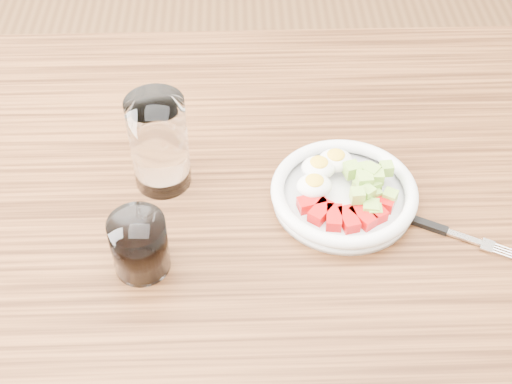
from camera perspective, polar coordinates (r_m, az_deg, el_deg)
dining_table at (r=1.07m, az=0.55°, el=-5.23°), size 1.50×0.90×0.77m
bowl at (r=1.00m, az=7.01°, el=0.04°), size 0.21×0.21×0.05m
fork at (r=1.00m, az=14.06°, el=-2.74°), size 0.17×0.10×0.01m
water_glass at (r=0.99m, az=-7.77°, el=3.90°), size 0.08×0.08×0.14m
coffee_glass at (r=0.91m, az=-9.30°, el=-4.22°), size 0.07×0.07×0.08m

